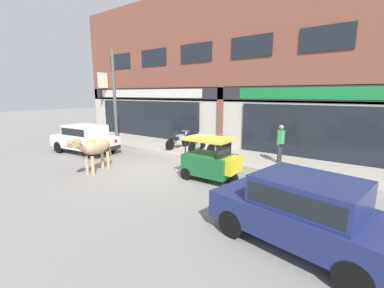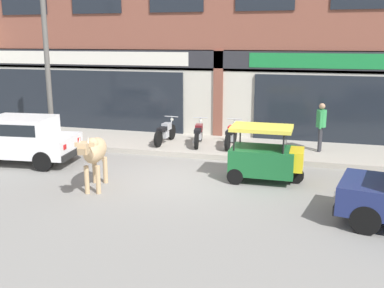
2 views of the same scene
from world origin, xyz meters
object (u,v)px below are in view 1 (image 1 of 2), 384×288
object	(u,v)px
auto_rickshaw	(211,162)
car_0	(304,209)
motorcycle_1	(197,143)
motorcycle_2	(218,146)
utility_pole	(115,97)
pedestrian	(281,140)
motorcycle_0	(178,141)
cow	(95,147)
car_1	(85,137)

from	to	relation	value
auto_rickshaw	car_0	bearing A→B (deg)	-33.67
motorcycle_1	motorcycle_2	world-z (taller)	same
car_0	auto_rickshaw	distance (m)	4.37
motorcycle_2	utility_pole	distance (m)	6.83
motorcycle_2	pedestrian	bearing A→B (deg)	2.45
motorcycle_0	utility_pole	xyz separation A→B (m)	(-4.00, -0.88, 2.28)
cow	pedestrian	xyz separation A→B (m)	(5.54, 5.04, 0.15)
cow	motorcycle_0	world-z (taller)	cow
car_0	car_1	distance (m)	11.41
motorcycle_0	pedestrian	world-z (taller)	pedestrian
car_0	pedestrian	size ratio (longest dim) A/B	2.37
auto_rickshaw	utility_pole	xyz separation A→B (m)	(-7.88, 2.02, 2.18)
auto_rickshaw	motorcycle_1	distance (m)	3.99
car_0	pedestrian	xyz separation A→B (m)	(-2.22, 5.56, 0.34)
car_1	motorcycle_0	distance (m)	4.84
auto_rickshaw	motorcycle_0	size ratio (longest dim) A/B	1.10
cow	pedestrian	distance (m)	7.49
auto_rickshaw	utility_pole	distance (m)	8.42
auto_rickshaw	utility_pole	world-z (taller)	utility_pole
auto_rickshaw	pedestrian	world-z (taller)	pedestrian
car_0	auto_rickshaw	size ratio (longest dim) A/B	1.91
motorcycle_2	utility_pole	bearing A→B (deg)	-171.07
auto_rickshaw	pedestrian	size ratio (longest dim) A/B	1.24
car_1	utility_pole	size ratio (longest dim) A/B	0.70
cow	car_0	xyz separation A→B (m)	(7.75, -0.52, -0.19)
cow	car_0	world-z (taller)	cow
car_0	pedestrian	distance (m)	6.00
motorcycle_2	auto_rickshaw	bearing A→B (deg)	-63.18
car_0	motorcycle_0	xyz separation A→B (m)	(-7.52, 5.32, -0.25)
auto_rickshaw	motorcycle_0	world-z (taller)	auto_rickshaw
cow	motorcycle_2	world-z (taller)	cow
car_0	pedestrian	bearing A→B (deg)	111.71
motorcycle_1	car_1	bearing A→B (deg)	-146.88
car_0	auto_rickshaw	bearing A→B (deg)	146.33
motorcycle_0	utility_pole	world-z (taller)	utility_pole
motorcycle_2	pedestrian	size ratio (longest dim) A/B	1.13
cow	utility_pole	world-z (taller)	utility_pole
motorcycle_0	motorcycle_1	size ratio (longest dim) A/B	1.00
car_1	pedestrian	xyz separation A→B (m)	(8.98, 3.37, 0.34)
pedestrian	car_0	bearing A→B (deg)	-68.29
pedestrian	auto_rickshaw	bearing A→B (deg)	-114.34
motorcycle_1	motorcycle_2	distance (m)	1.15
cow	motorcycle_1	distance (m)	5.09
auto_rickshaw	motorcycle_1	world-z (taller)	auto_rickshaw
cow	motorcycle_1	size ratio (longest dim) A/B	1.17
car_1	utility_pole	distance (m)	3.04
auto_rickshaw	motorcycle_1	xyz separation A→B (m)	(-2.67, 2.96, -0.10)
car_1	motorcycle_0	bearing A→B (deg)	40.38
car_0	motorcycle_1	bearing A→B (deg)	139.52
motorcycle_0	cow	bearing A→B (deg)	-92.83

